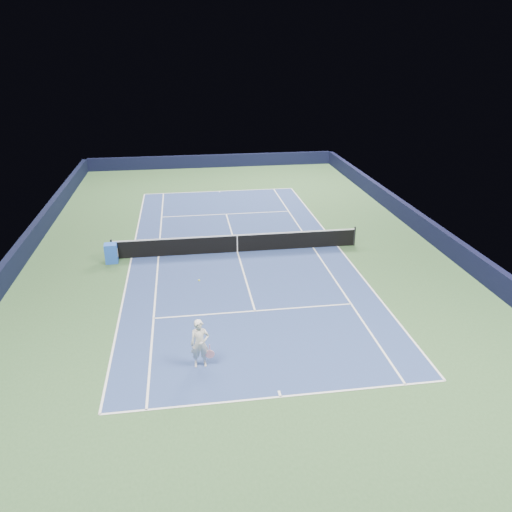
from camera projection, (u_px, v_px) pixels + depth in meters
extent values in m
plane|color=#31532D|center=(237.00, 252.00, 26.37)|extent=(40.00, 40.00, 0.00)
cube|color=black|center=(212.00, 161.00, 44.18)|extent=(22.00, 0.35, 1.10)
cube|color=black|center=(431.00, 232.00, 27.62)|extent=(0.35, 40.00, 1.10)
cube|color=black|center=(20.00, 254.00, 24.68)|extent=(0.35, 40.00, 1.10)
cube|color=navy|center=(237.00, 252.00, 26.36)|extent=(10.97, 23.77, 0.01)
cube|color=white|center=(219.00, 191.00, 37.17)|extent=(10.97, 0.08, 0.00)
cube|color=white|center=(281.00, 397.00, 15.55)|extent=(10.97, 0.08, 0.00)
cube|color=white|center=(338.00, 246.00, 27.11)|extent=(0.08, 23.77, 0.00)
cube|color=white|center=(131.00, 258.00, 25.62)|extent=(0.08, 23.77, 0.00)
cube|color=white|center=(313.00, 247.00, 26.92)|extent=(0.08, 23.77, 0.00)
cube|color=white|center=(159.00, 256.00, 25.80)|extent=(0.08, 23.77, 0.00)
cube|color=white|center=(226.00, 214.00, 32.18)|extent=(8.23, 0.08, 0.00)
cube|color=white|center=(255.00, 311.00, 20.54)|extent=(8.23, 0.08, 0.00)
cube|color=white|center=(237.00, 252.00, 26.36)|extent=(0.08, 12.80, 0.00)
cube|color=white|center=(220.00, 192.00, 37.03)|extent=(0.08, 0.30, 0.00)
cube|color=white|center=(280.00, 394.00, 15.69)|extent=(0.08, 0.30, 0.00)
cylinder|color=black|center=(112.00, 249.00, 25.29)|extent=(0.10, 0.10, 1.07)
cylinder|color=black|center=(354.00, 236.00, 27.02)|extent=(0.10, 0.10, 1.07)
cube|color=black|center=(237.00, 244.00, 26.19)|extent=(12.80, 0.03, 0.91)
cube|color=white|center=(237.00, 235.00, 25.99)|extent=(12.80, 0.04, 0.06)
cube|color=white|center=(237.00, 244.00, 26.19)|extent=(0.05, 0.04, 0.91)
cube|color=blue|center=(111.00, 253.00, 24.92)|extent=(0.64, 0.59, 0.99)
cube|color=white|center=(117.00, 254.00, 24.98)|extent=(0.02, 0.44, 0.44)
imported|color=silver|center=(200.00, 344.00, 16.73)|extent=(0.65, 0.44, 1.76)
cylinder|color=pink|center=(210.00, 348.00, 16.80)|extent=(0.03, 0.03, 0.29)
cylinder|color=black|center=(210.00, 354.00, 16.89)|extent=(0.29, 0.02, 0.29)
cylinder|color=pink|center=(210.00, 354.00, 16.89)|extent=(0.31, 0.03, 0.31)
sphere|color=gold|center=(199.00, 280.00, 16.92)|extent=(0.07, 0.07, 0.07)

